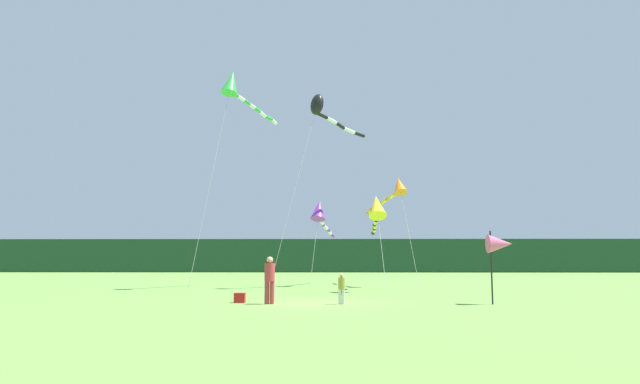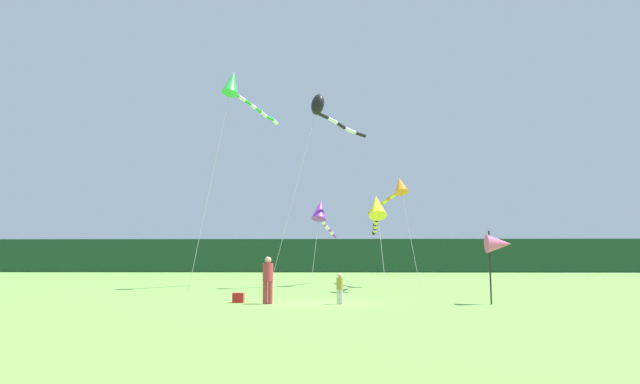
% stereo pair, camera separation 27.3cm
% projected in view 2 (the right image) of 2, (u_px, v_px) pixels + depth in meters
% --- Properties ---
extents(ground_plane, '(120.00, 120.00, 0.00)m').
position_uv_depth(ground_plane, '(315.00, 303.00, 20.88)').
color(ground_plane, '#6B9E42').
extents(distant_treeline, '(108.00, 3.89, 3.85)m').
position_uv_depth(distant_treeline, '(330.00, 256.00, 65.77)').
color(distant_treeline, '#1E4228').
rests_on(distant_treeline, ground).
extents(person_adult, '(0.38, 0.38, 1.74)m').
position_uv_depth(person_adult, '(268.00, 277.00, 20.46)').
color(person_adult, '#B23338').
rests_on(person_adult, ground).
extents(person_child, '(0.25, 0.25, 1.13)m').
position_uv_depth(person_child, '(340.00, 287.00, 20.30)').
color(person_child, silver).
rests_on(person_child, ground).
extents(cooler_box, '(0.41, 0.36, 0.37)m').
position_uv_depth(cooler_box, '(238.00, 298.00, 20.97)').
color(cooler_box, red).
rests_on(cooler_box, ground).
extents(banner_flag_pole, '(0.90, 0.70, 2.69)m').
position_uv_depth(banner_flag_pole, '(499.00, 244.00, 20.38)').
color(banner_flag_pole, black).
rests_on(banner_flag_pole, ground).
extents(kite_green, '(3.78, 6.39, 12.35)m').
position_uv_depth(kite_green, '(235.00, 86.00, 31.57)').
color(kite_green, '#B2B2B2').
rests_on(kite_green, ground).
extents(kite_yellow, '(1.00, 5.54, 5.04)m').
position_uv_depth(kite_yellow, '(377.00, 208.00, 27.90)').
color(kite_yellow, '#B2B2B2').
rests_on(kite_yellow, ground).
extents(kite_black, '(5.31, 5.06, 11.08)m').
position_uv_depth(kite_black, '(322.00, 109.00, 31.82)').
color(kite_black, '#B2B2B2').
rests_on(kite_black, ground).
extents(kite_orange, '(2.38, 7.41, 6.59)m').
position_uv_depth(kite_orange, '(396.00, 190.00, 33.17)').
color(kite_orange, '#B2B2B2').
rests_on(kite_orange, ground).
extents(kite_purple, '(1.61, 5.46, 5.31)m').
position_uv_depth(kite_purple, '(321.00, 212.00, 33.63)').
color(kite_purple, '#B2B2B2').
rests_on(kite_purple, ground).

